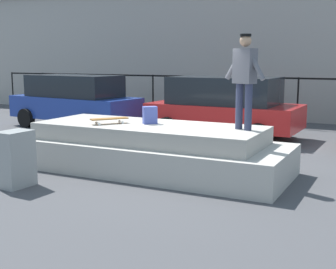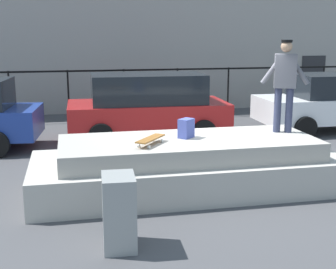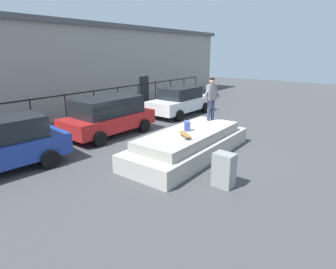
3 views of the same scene
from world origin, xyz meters
name	(u,v)px [view 1 (image 1 of 3)]	position (x,y,z in m)	size (l,w,h in m)	color
ground_plane	(184,169)	(0.00, 0.00, 0.00)	(60.00, 60.00, 0.00)	#424244
concrete_ledge	(149,149)	(-0.62, -0.42, 0.44)	(5.77, 2.22, 0.97)	#ADA89E
skateboarder	(245,75)	(1.34, -0.22, 2.00)	(0.90, 0.42, 1.79)	#2D334C
skateboard	(109,119)	(-1.39, -0.72, 1.07)	(0.63, 0.74, 0.12)	brown
backpack	(150,115)	(-0.65, -0.32, 1.15)	(0.28, 0.20, 0.36)	#3F4C99
car_blue_hatchback_near	(74,100)	(-5.81, 3.74, 0.93)	(4.75, 2.34, 1.77)	navy
car_red_hatchback_mid	(224,106)	(-0.62, 4.12, 0.94)	(4.43, 2.34, 1.79)	#B21E1E
utility_box	(16,159)	(-2.16, -2.60, 0.51)	(0.44, 0.60, 1.02)	gray
fence_row	(271,92)	(0.00, 7.06, 1.18)	(24.06, 0.06, 1.70)	black
warehouse_building	(304,48)	(0.00, 12.69, 2.79)	(34.83, 8.79, 5.56)	gray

